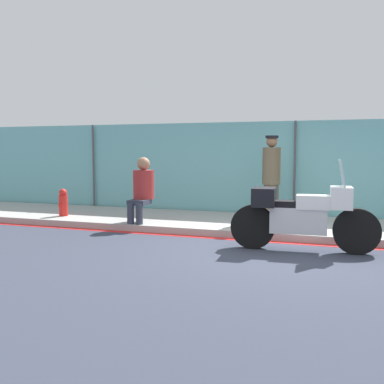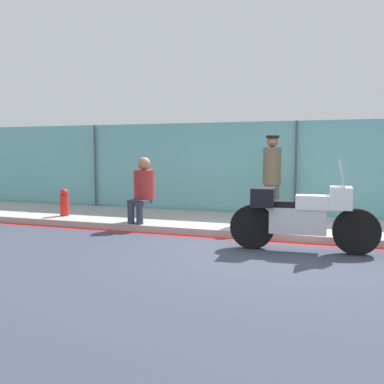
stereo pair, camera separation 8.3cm
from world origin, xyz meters
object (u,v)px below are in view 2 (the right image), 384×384
officer_standing (272,177)px  fire_hydrant (64,202)px  person_seated_on_curb (143,186)px  motorcycle (302,215)px

officer_standing → fire_hydrant: 4.64m
officer_standing → person_seated_on_curb: 2.68m
person_seated_on_curb → fire_hydrant: person_seated_on_curb is taller
person_seated_on_curb → officer_standing: bearing=21.5°
officer_standing → person_seated_on_curb: (-2.49, -0.98, -0.18)m
motorcycle → officer_standing: 2.31m
person_seated_on_curb → fire_hydrant: 2.08m
fire_hydrant → officer_standing: bearing=10.7°
motorcycle → officer_standing: bearing=107.7°
motorcycle → person_seated_on_curb: (-3.33, 1.12, 0.27)m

